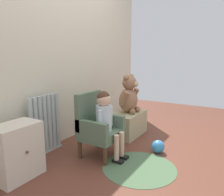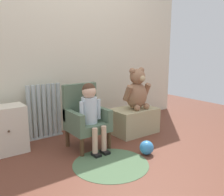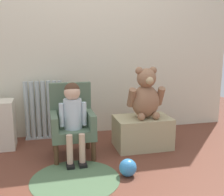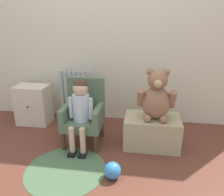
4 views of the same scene
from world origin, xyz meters
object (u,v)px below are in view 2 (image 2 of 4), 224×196
Objects in this scene: radiator at (45,111)px; large_teddy_bear at (137,91)px; small_dresser at (5,130)px; toy_ball at (147,148)px; child_armchair at (85,117)px; low_bench at (134,121)px; child_figure at (90,107)px; floor_rug at (111,164)px.

radiator is 1.17m from large_teddy_bear.
small_dresser is at bearing 167.15° from large_teddy_bear.
radiator is 4.53× the size of toy_ball.
child_armchair is 1.22× the size of low_bench.
child_figure is (-0.00, -0.11, 0.14)m from child_armchair.
small_dresser reaches higher than low_bench.
child_armchair is at bearing 90.00° from child_figure.
low_bench is at bearing 9.63° from child_figure.
child_armchair is (0.26, -0.53, 0.01)m from radiator.
small_dresser is 1.16m from floor_rug.
large_teddy_bear is at bearing 57.61° from toy_ball.
small_dresser is 0.88× the size of low_bench.
toy_ball is at bearing -49.21° from child_figure.
child_armchair is 0.18m from child_figure.
child_figure is 1.39× the size of large_teddy_bear.
floor_rug is at bearing -50.24° from small_dresser.
radiator is 1.31m from toy_ball.
large_teddy_bear is (0.75, -0.00, 0.22)m from child_armchair.
child_armchair is 0.74m from toy_ball.
radiator is 0.95× the size of child_armchair.
small_dresser is 1.54m from low_bench.
radiator is 0.71m from child_figure.
small_dresser is 0.69× the size of child_figure.
large_teddy_bear is (1.01, -0.54, 0.23)m from radiator.
toy_ball is at bearing -38.15° from small_dresser.
toy_ball is (0.39, -0.57, -0.26)m from child_armchair.
small_dresser is at bearing 167.54° from low_bench.
large_teddy_bear reaches higher than child_armchair.
child_figure is (0.26, -0.65, 0.14)m from radiator.
radiator is at bearing 112.07° from child_figure.
low_bench is at bearing -27.72° from radiator.
child_armchair is at bearing -179.07° from low_bench.
large_teddy_bear is (0.75, 0.11, 0.08)m from child_figure.
floor_rug is (-0.77, -0.54, -0.16)m from low_bench.
low_bench is at bearing 59.93° from toy_ball.
toy_ball is (1.16, -0.91, -0.18)m from small_dresser.
toy_ball is at bearing -55.28° from child_armchair.
floor_rug is 4.97× the size of toy_ball.
low_bench is at bearing -12.46° from small_dresser.
large_teddy_bear is (1.52, -0.35, 0.30)m from small_dresser.
child_armchair is 1.34× the size of large_teddy_bear.
child_armchair is at bearing -63.87° from radiator.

